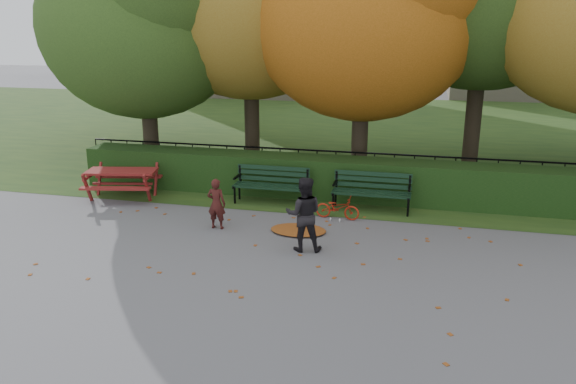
% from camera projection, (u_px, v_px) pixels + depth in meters
% --- Properties ---
extents(ground, '(90.00, 90.00, 0.00)m').
position_uv_depth(ground, '(288.00, 270.00, 9.91)').
color(ground, slate).
rests_on(ground, ground).
extents(grass_strip, '(90.00, 90.00, 0.00)m').
position_uv_depth(grass_strip, '(369.00, 131.00, 22.94)').
color(grass_strip, '#213D17').
rests_on(grass_strip, ground).
extents(hedge, '(13.00, 0.90, 1.00)m').
position_uv_depth(hedge, '(330.00, 178.00, 13.95)').
color(hedge, black).
rests_on(hedge, ground).
extents(iron_fence, '(14.00, 0.04, 1.02)m').
position_uv_depth(iron_fence, '(336.00, 169.00, 14.69)').
color(iron_fence, black).
rests_on(iron_fence, ground).
extents(tree_a, '(5.88, 5.60, 7.48)m').
position_uv_depth(tree_a, '(149.00, 11.00, 14.99)').
color(tree_a, black).
rests_on(tree_a, ground).
extents(bench_left, '(1.80, 0.57, 0.88)m').
position_uv_depth(bench_left, '(272.00, 182.00, 13.50)').
color(bench_left, black).
rests_on(bench_left, ground).
extents(bench_right, '(1.80, 0.57, 0.88)m').
position_uv_depth(bench_right, '(372.00, 189.00, 12.95)').
color(bench_right, black).
rests_on(bench_right, ground).
extents(picnic_table, '(1.93, 1.67, 0.82)m').
position_uv_depth(picnic_table, '(122.00, 176.00, 13.86)').
color(picnic_table, maroon).
rests_on(picnic_table, ground).
extents(leaf_pile, '(1.33, 1.05, 0.08)m').
position_uv_depth(leaf_pile, '(298.00, 230.00, 11.71)').
color(leaf_pile, maroon).
rests_on(leaf_pile, ground).
extents(leaf_scatter, '(9.00, 5.70, 0.01)m').
position_uv_depth(leaf_scatter, '(291.00, 263.00, 10.18)').
color(leaf_scatter, maroon).
rests_on(leaf_scatter, ground).
extents(child, '(0.40, 0.27, 1.09)m').
position_uv_depth(child, '(216.00, 204.00, 11.78)').
color(child, '#401714').
rests_on(child, ground).
extents(adult, '(0.79, 0.67, 1.44)m').
position_uv_depth(adult, '(304.00, 214.00, 10.58)').
color(adult, black).
rests_on(adult, ground).
extents(bicycle, '(1.01, 0.42, 0.52)m').
position_uv_depth(bicycle, '(338.00, 208.00, 12.44)').
color(bicycle, '#B32310').
rests_on(bicycle, ground).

